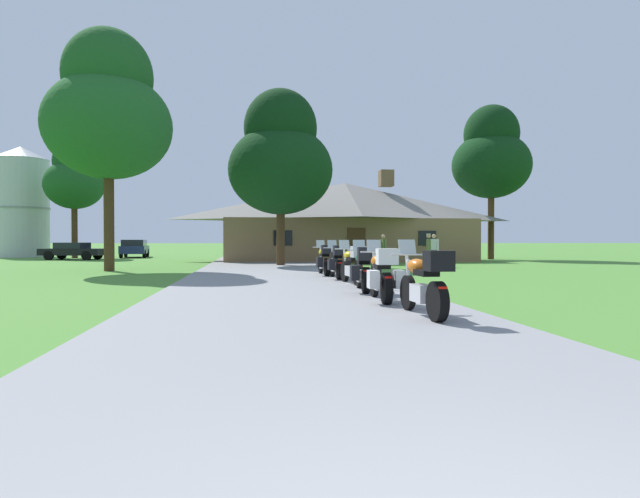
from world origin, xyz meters
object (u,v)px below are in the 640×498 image
tree_left_near (108,111)px  motorcycle_yellow_fourth_in_row (353,265)px  tree_by_lodge_front (281,158)px  bystander_olive_shirt_by_tree (429,248)px  parked_navy_suv_far_left (135,248)px  motorcycle_orange_second_in_row (382,275)px  metal_silo_distant (21,202)px  motorcycle_orange_nearest_to_camera (425,283)px  bystander_olive_shirt_beside_signpost (383,248)px  tree_left_far (74,178)px  tree_right_of_lodge (491,156)px  motorcycle_black_fifth_in_row (337,262)px  motorcycle_green_third_in_row (363,270)px  parked_black_sedan_far_left (73,251)px  motorcycle_yellow_farthest_in_row (325,260)px  bystander_white_shirt_near_lodge (434,249)px

tree_left_near → motorcycle_yellow_fourth_in_row: bearing=-44.0°
tree_by_lodge_front → bystander_olive_shirt_by_tree: bearing=-18.3°
tree_left_near → parked_navy_suv_far_left: 20.36m
motorcycle_orange_second_in_row → metal_silo_distant: (-21.22, 34.73, 3.86)m
bystander_olive_shirt_by_tree → motorcycle_yellow_fourth_in_row: bearing=-11.7°
motorcycle_orange_nearest_to_camera → tree_left_near: (-9.08, 15.58, 6.36)m
bystander_olive_shirt_beside_signpost → tree_left_near: 15.15m
tree_left_far → tree_right_of_lodge: (30.37, -6.77, 1.20)m
motorcycle_yellow_fourth_in_row → motorcycle_black_fifth_in_row: 2.20m
tree_right_of_lodge → motorcycle_black_fifth_in_row: bearing=-127.6°
motorcycle_yellow_fourth_in_row → bystander_olive_shirt_beside_signpost: size_ratio=1.25×
motorcycle_orange_nearest_to_camera → motorcycle_green_third_in_row: (-0.10, 4.42, -0.01)m
tree_left_near → tree_by_lodge_front: 8.60m
tree_left_far → parked_navy_suv_far_left: (4.27, 0.75, -5.36)m
motorcycle_orange_nearest_to_camera → bystander_olive_shirt_by_tree: bearing=69.2°
motorcycle_black_fifth_in_row → metal_silo_distant: 35.44m
motorcycle_orange_nearest_to_camera → parked_navy_suv_far_left: (-12.08, 34.74, 0.16)m
parked_black_sedan_far_left → motorcycle_yellow_farthest_in_row: bearing=-132.7°
tree_right_of_lodge → tree_by_lodge_front: 17.45m
motorcycle_orange_second_in_row → bystander_olive_shirt_by_tree: 15.76m
motorcycle_green_third_in_row → bystander_olive_shirt_beside_signpost: (4.33, 15.13, 0.32)m
motorcycle_orange_second_in_row → motorcycle_black_fifth_in_row: same height
motorcycle_green_third_in_row → bystander_olive_shirt_beside_signpost: bearing=79.2°
tree_left_far → parked_navy_suv_far_left: 6.89m
tree_left_near → tree_right_of_lodge: 25.87m
motorcycle_green_third_in_row → motorcycle_yellow_fourth_in_row: bearing=91.0°
motorcycle_yellow_fourth_in_row → motorcycle_black_fifth_in_row: bearing=87.7°
parked_navy_suv_far_left → parked_black_sedan_far_left: size_ratio=1.07×
motorcycle_orange_nearest_to_camera → motorcycle_black_fifth_in_row: same height
tree_left_far → parked_black_sedan_far_left: 6.87m
tree_right_of_lodge → tree_by_lodge_front: (-15.41, -8.03, -1.67)m
bystander_white_shirt_near_lodge → bystander_olive_shirt_by_tree: bearing=101.4°
motorcycle_green_third_in_row → parked_navy_suv_far_left: 32.60m
motorcycle_yellow_fourth_in_row → tree_left_near: 14.22m
motorcycle_black_fifth_in_row → bystander_olive_shirt_beside_signpost: size_ratio=1.25×
motorcycle_yellow_fourth_in_row → bystander_white_shirt_near_lodge: (6.28, 10.71, 0.31)m
bystander_white_shirt_near_lodge → tree_right_of_lodge: (7.68, 9.77, 6.40)m
motorcycle_black_fifth_in_row → tree_right_of_lodge: bearing=51.8°
bystander_white_shirt_near_lodge → parked_navy_suv_far_left: 25.27m
motorcycle_green_third_in_row → parked_black_sedan_far_left: (-15.08, 25.60, 0.03)m
motorcycle_green_third_in_row → motorcycle_black_fifth_in_row: 4.52m
motorcycle_yellow_farthest_in_row → tree_left_far: bearing=123.4°
bystander_white_shirt_near_lodge → metal_silo_distant: (-27.74, 19.51, 3.54)m
motorcycle_yellow_fourth_in_row → motorcycle_yellow_farthest_in_row: bearing=88.5°
bystander_white_shirt_near_lodge → tree_left_near: tree_left_near is taller
bystander_white_shirt_near_lodge → tree_by_lodge_front: 9.22m
motorcycle_black_fifth_in_row → tree_left_far: bearing=122.5°
motorcycle_orange_second_in_row → motorcycle_yellow_farthest_in_row: 8.60m
motorcycle_orange_second_in_row → bystander_olive_shirt_by_tree: bystander_olive_shirt_by_tree is taller
tree_left_near → tree_by_lodge_front: (7.70, 3.61, -1.31)m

